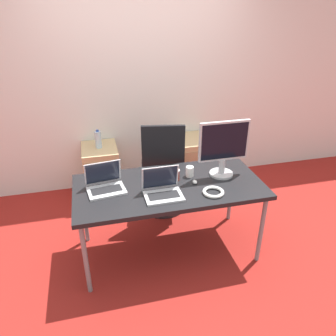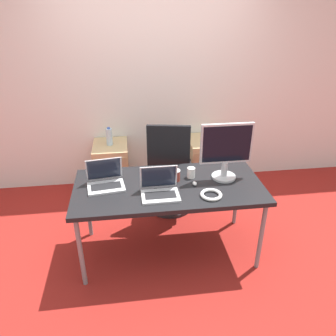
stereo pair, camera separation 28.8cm
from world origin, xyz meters
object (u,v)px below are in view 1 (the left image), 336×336
office_chair (163,177)px  coffee_cup_brown (175,175)px  mouse (195,182)px  cable_coil (213,192)px  water_bottle (98,139)px  monitor (223,148)px  coffee_cup_white (190,171)px  cabinet_left (102,172)px  laptop_right (105,184)px  laptop_left (162,190)px  cabinet_right (193,162)px

office_chair → coffee_cup_brown: size_ratio=10.55×
mouse → coffee_cup_brown: coffee_cup_brown is taller
mouse → cable_coil: (0.10, -0.20, -0.00)m
water_bottle → monitor: bearing=-46.2°
water_bottle → coffee_cup_white: 1.34m
cabinet_left → monitor: (1.08, -1.12, 0.70)m
laptop_right → monitor: size_ratio=0.65×
monitor → laptop_left: bearing=-161.0°
laptop_left → coffee_cup_white: bearing=38.7°
cabinet_right → coffee_cup_brown: bearing=-115.9°
cabinet_left → monitor: monitor is taller
laptop_left → cabinet_left: bearing=109.0°
office_chair → coffee_cup_white: bearing=-78.6°
water_bottle → monitor: size_ratio=0.42×
mouse → coffee_cup_brown: bearing=146.3°
cabinet_right → cable_coil: size_ratio=3.53×
monitor → coffee_cup_white: size_ratio=5.39×
mouse → coffee_cup_brown: 0.19m
laptop_left → coffee_cup_brown: (0.17, 0.22, 0.00)m
water_bottle → laptop_left: 1.42m
cable_coil → water_bottle: bearing=121.8°
laptop_right → laptop_left: bearing=-24.1°
office_chair → mouse: office_chair is taller
laptop_right → coffee_cup_brown: 0.63m
laptop_left → cable_coil: laptop_left is taller
cabinet_right → laptop_left: size_ratio=2.05×
cabinet_right → laptop_right: laptop_right is taller
laptop_left → mouse: laptop_left is taller
water_bottle → laptop_right: bearing=-90.0°
water_bottle → coffee_cup_brown: (0.63, -1.12, 0.04)m
laptop_right → coffee_cup_white: 0.78m
cabinet_left → cable_coil: bearing=-58.1°
monitor → coffee_cup_brown: bearing=179.4°
coffee_cup_brown → laptop_left: bearing=-127.9°
cabinet_left → cable_coil: (0.89, -1.42, 0.43)m
water_bottle → mouse: size_ratio=3.82×
cable_coil → coffee_cup_brown: bearing=130.1°
monitor → cable_coil: bearing=-123.0°
laptop_right → coffee_cup_white: (0.78, 0.05, -0.00)m
cabinet_left → mouse: mouse is taller
coffee_cup_white → coffee_cup_brown: size_ratio=0.93×
cable_coil → monitor: bearing=57.0°
cabinet_left → monitor: 1.71m
monitor → mouse: (-0.29, -0.10, -0.26)m
laptop_left → mouse: size_ratio=5.50×
office_chair → cable_coil: size_ratio=6.00×
cabinet_left → cabinet_right: same height
cabinet_left → laptop_left: 1.49m
laptop_right → monitor: bearing=0.3°
monitor → laptop_right: bearing=-179.7°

